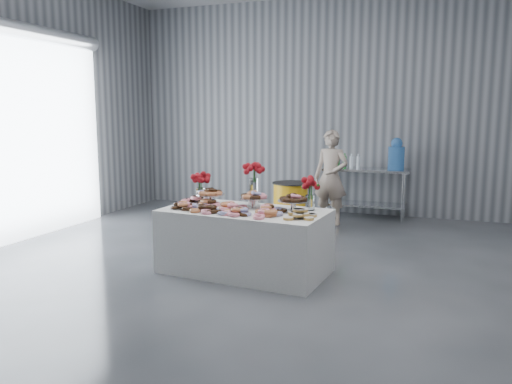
% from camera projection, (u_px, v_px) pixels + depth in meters
% --- Properties ---
extents(ground, '(9.00, 9.00, 0.00)m').
position_uv_depth(ground, '(253.00, 286.00, 5.45)').
color(ground, '#36393E').
rests_on(ground, ground).
extents(room_walls, '(8.04, 9.04, 4.02)m').
position_uv_depth(room_walls, '(230.00, 38.00, 5.20)').
color(room_walls, gray).
rests_on(room_walls, ground).
extents(display_table, '(1.98, 1.16, 0.75)m').
position_uv_depth(display_table, '(245.00, 241.00, 5.88)').
color(display_table, white).
rests_on(display_table, ground).
extents(prep_table, '(1.50, 0.60, 0.90)m').
position_uv_depth(prep_table, '(366.00, 184.00, 8.93)').
color(prep_table, silver).
rests_on(prep_table, ground).
extents(donut_mounds, '(1.87, 0.95, 0.09)m').
position_uv_depth(donut_mounds, '(243.00, 207.00, 5.77)').
color(donut_mounds, '#BD7345').
rests_on(donut_mounds, display_table).
extents(cake_stand_left, '(0.36, 0.36, 0.17)m').
position_uv_depth(cake_stand_left, '(210.00, 193.00, 6.16)').
color(cake_stand_left, silver).
rests_on(cake_stand_left, display_table).
extents(cake_stand_mid, '(0.36, 0.36, 0.17)m').
position_uv_depth(cake_stand_mid, '(254.00, 196.00, 5.91)').
color(cake_stand_mid, silver).
rests_on(cake_stand_mid, display_table).
extents(cake_stand_right, '(0.36, 0.36, 0.17)m').
position_uv_depth(cake_stand_right, '(293.00, 199.00, 5.70)').
color(cake_stand_right, silver).
rests_on(cake_stand_right, display_table).
extents(danish_pile, '(0.48, 0.48, 0.11)m').
position_uv_depth(danish_pile, '(301.00, 213.00, 5.36)').
color(danish_pile, white).
rests_on(danish_pile, display_table).
extents(bouquet_left, '(0.26, 0.26, 0.42)m').
position_uv_depth(bouquet_left, '(200.00, 179.00, 6.31)').
color(bouquet_left, white).
rests_on(bouquet_left, display_table).
extents(bouquet_right, '(0.26, 0.26, 0.42)m').
position_uv_depth(bouquet_right, '(310.00, 185.00, 5.75)').
color(bouquet_right, white).
rests_on(bouquet_right, display_table).
extents(bouquet_center, '(0.26, 0.26, 0.57)m').
position_uv_depth(bouquet_center, '(254.00, 174.00, 6.09)').
color(bouquet_center, silver).
rests_on(bouquet_center, display_table).
extents(water_jug, '(0.28, 0.28, 0.55)m').
position_uv_depth(water_jug, '(396.00, 155.00, 8.68)').
color(water_jug, '#428AE3').
rests_on(water_jug, prep_table).
extents(drink_bottles, '(0.54, 0.08, 0.27)m').
position_uv_depth(drink_bottles, '(348.00, 161.00, 8.89)').
color(drink_bottles, '#268C33').
rests_on(drink_bottles, prep_table).
extents(person, '(0.63, 0.46, 1.60)m').
position_uv_depth(person, '(331.00, 177.00, 8.42)').
color(person, '#CC8C93').
rests_on(person, ground).
extents(trash_barrel, '(0.60, 0.60, 0.76)m').
position_uv_depth(trash_barrel, '(290.00, 205.00, 8.12)').
color(trash_barrel, orange).
rests_on(trash_barrel, ground).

